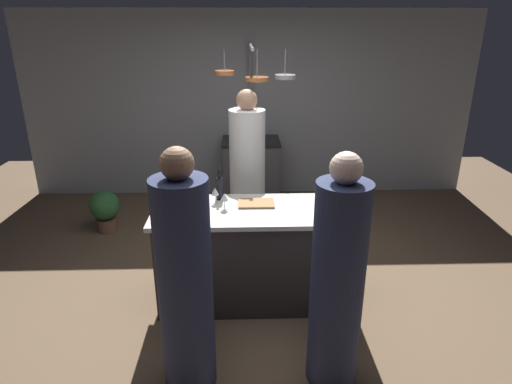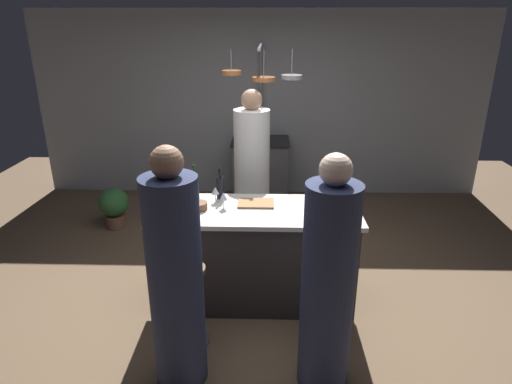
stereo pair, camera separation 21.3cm
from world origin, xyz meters
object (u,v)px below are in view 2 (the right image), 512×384
(mixing_bowl_blue, at_px, (329,215))
(wine_glass_by_chef, at_px, (215,191))
(wine_bottle_white, at_px, (337,191))
(mixing_bowl_ceramic, at_px, (342,207))
(bar_stool_left, at_px, (190,302))
(wine_glass_near_left_guest, at_px, (224,197))
(wine_bottle_red, at_px, (195,186))
(guest_right, at_px, (328,286))
(stove_range, at_px, (260,170))
(mixing_bowl_wooden, at_px, (199,206))
(guest_left, at_px, (176,281))
(wine_bottle_dark, at_px, (220,187))
(wine_bottle_amber, at_px, (183,191))
(pepper_mill, at_px, (183,206))
(bar_stool_right, at_px, (328,304))
(cutting_board, at_px, (256,203))
(potted_plant, at_px, (114,205))
(chef, at_px, (252,179))

(mixing_bowl_blue, bearing_deg, wine_glass_by_chef, 161.03)
(wine_bottle_white, height_order, mixing_bowl_blue, wine_bottle_white)
(mixing_bowl_ceramic, distance_m, mixing_bowl_blue, 0.20)
(bar_stool_left, bearing_deg, wine_glass_near_left_guest, 71.22)
(bar_stool_left, distance_m, wine_bottle_red, 1.05)
(guest_right, bearing_deg, wine_glass_by_chef, 127.26)
(stove_range, distance_m, mixing_bowl_blue, 2.75)
(mixing_bowl_blue, relative_size, mixing_bowl_wooden, 1.09)
(stove_range, xyz_separation_m, wine_bottle_red, (-0.55, -2.25, 0.58))
(guest_left, bearing_deg, guest_right, -0.32)
(wine_bottle_dark, bearing_deg, wine_bottle_amber, -157.05)
(pepper_mill, distance_m, wine_bottle_red, 0.41)
(guest_left, distance_m, wine_bottle_dark, 1.26)
(wine_bottle_white, bearing_deg, wine_bottle_dark, 175.80)
(bar_stool_left, xyz_separation_m, guest_right, (1.00, -0.38, 0.41))
(bar_stool_right, xyz_separation_m, wine_bottle_amber, (-1.23, 0.73, 0.64))
(guest_left, distance_m, wine_bottle_white, 1.70)
(wine_bottle_red, distance_m, mixing_bowl_ceramic, 1.31)
(cutting_board, xyz_separation_m, mixing_bowl_blue, (0.61, -0.30, 0.02))
(guest_left, height_order, wine_glass_near_left_guest, guest_left)
(guest_left, xyz_separation_m, wine_bottle_dark, (0.18, 1.23, 0.21))
(bar_stool_right, bearing_deg, wine_glass_near_left_guest, 143.72)
(bar_stool_left, height_order, wine_bottle_dark, wine_bottle_dark)
(bar_stool_right, height_order, guest_right, guest_right)
(mixing_bowl_blue, bearing_deg, wine_glass_near_left_guest, 167.33)
(potted_plant, distance_m, pepper_mill, 2.19)
(wine_bottle_red, relative_size, wine_glass_near_left_guest, 2.26)
(stove_range, bearing_deg, potted_plant, -151.55)
(wine_bottle_red, xyz_separation_m, wine_glass_by_chef, (0.19, -0.06, -0.02))
(chef, height_order, mixing_bowl_blue, chef)
(chef, distance_m, bar_stool_right, 1.78)
(guest_left, xyz_separation_m, potted_plant, (-1.30, 2.47, -0.51))
(wine_bottle_amber, bearing_deg, mixing_bowl_ceramic, -5.77)
(wine_bottle_dark, bearing_deg, stove_range, 81.59)
(guest_right, height_order, potted_plant, guest_right)
(pepper_mill, height_order, wine_bottle_amber, wine_bottle_amber)
(pepper_mill, bearing_deg, wine_glass_by_chef, 57.31)
(pepper_mill, xyz_separation_m, wine_bottle_dark, (0.26, 0.45, 0.00))
(guest_right, xyz_separation_m, cutting_board, (-0.50, 1.10, 0.12))
(stove_range, xyz_separation_m, bar_stool_left, (-0.49, -3.07, -0.07))
(mixing_bowl_blue, bearing_deg, mixing_bowl_ceramic, 50.03)
(mixing_bowl_blue, bearing_deg, cutting_board, 153.88)
(wine_bottle_red, height_order, mixing_bowl_wooden, wine_bottle_red)
(bar_stool_right, height_order, wine_bottle_dark, wine_bottle_dark)
(chef, distance_m, wine_bottle_dark, 0.80)
(chef, xyz_separation_m, pepper_mill, (-0.52, -1.18, 0.18))
(wine_bottle_white, bearing_deg, pepper_mill, -164.19)
(wine_bottle_amber, bearing_deg, wine_glass_by_chef, 7.78)
(wine_glass_by_chef, bearing_deg, guest_right, -52.74)
(wine_glass_near_left_guest, xyz_separation_m, mixing_bowl_ceramic, (1.01, -0.04, -0.07))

